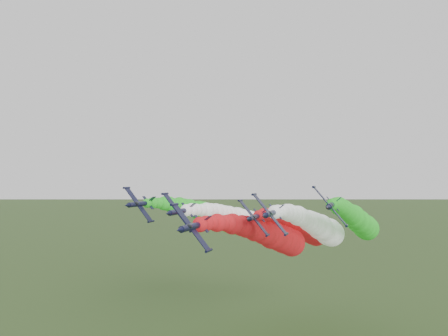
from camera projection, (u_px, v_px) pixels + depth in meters
The scene contains 6 objects.
jet_lead at pixel (272, 236), 113.93m from camera, with size 13.73×69.99×18.57m.
jet_inner_left at pixel (253, 224), 130.16m from camera, with size 13.57×69.84×18.41m.
jet_inner_right at pixel (318, 226), 124.59m from camera, with size 13.84×70.10×18.67m.
jet_outer_left at pixel (219, 218), 138.47m from camera, with size 13.35×69.62×18.19m.
jet_outer_right at pixel (357, 220), 125.57m from camera, with size 13.56×69.83×18.40m.
jet_trail at pixel (303, 228), 137.38m from camera, with size 13.77×70.03×18.60m.
Camera 1 is at (33.90, -76.62, 47.08)m, focal length 35.00 mm.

